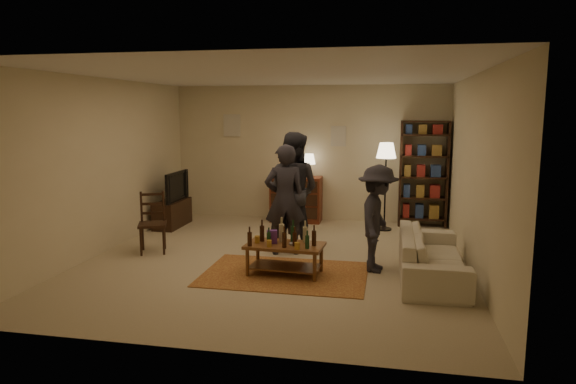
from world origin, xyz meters
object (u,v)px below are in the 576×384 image
(dining_chair, at_px, (153,220))
(floor_lamp, at_px, (386,156))
(person_by_sofa, at_px, (377,219))
(dresser, at_px, (297,198))
(person_left, at_px, (285,200))
(sofa, at_px, (432,255))
(person_right, at_px, (292,191))
(tv_stand, at_px, (172,207))
(coffee_table, at_px, (284,247))
(bookshelf, at_px, (423,173))

(dining_chair, xyz_separation_m, floor_lamp, (3.55, 2.22, 0.87))
(floor_lamp, xyz_separation_m, person_by_sofa, (-0.07, -2.54, -0.63))
(dresser, relative_size, person_left, 0.80)
(sofa, height_order, person_left, person_left)
(floor_lamp, xyz_separation_m, person_right, (-1.44, -1.57, -0.44))
(tv_stand, height_order, person_left, person_left)
(coffee_table, relative_size, person_right, 0.57)
(tv_stand, bearing_deg, person_left, -30.09)
(coffee_table, bearing_deg, person_left, 101.40)
(tv_stand, xyz_separation_m, sofa, (4.64, -2.20, -0.08))
(tv_stand, relative_size, floor_lamp, 0.65)
(dresser, bearing_deg, coffee_table, -82.41)
(bookshelf, relative_size, floor_lamp, 1.24)
(dining_chair, height_order, bookshelf, bookshelf)
(tv_stand, xyz_separation_m, person_right, (2.55, -1.08, 0.55))
(coffee_table, xyz_separation_m, person_right, (-0.15, 1.38, 0.55))
(coffee_table, bearing_deg, sofa, 7.57)
(dresser, bearing_deg, dining_chair, -124.48)
(dining_chair, distance_m, sofa, 4.24)
(sofa, xyz_separation_m, person_right, (-2.10, 1.12, 0.63))
(person_left, xyz_separation_m, person_right, (0.05, 0.37, 0.08))
(coffee_table, xyz_separation_m, tv_stand, (-2.70, 2.46, 0.00))
(coffee_table, height_order, person_by_sofa, person_by_sofa)
(coffee_table, height_order, person_right, person_right)
(tv_stand, bearing_deg, dresser, 22.07)
(tv_stand, bearing_deg, sofa, -25.34)
(dresser, distance_m, sofa, 3.93)
(dresser, relative_size, floor_lamp, 0.84)
(person_by_sofa, bearing_deg, coffee_table, 115.27)
(sofa, bearing_deg, person_by_sofa, 78.07)
(coffee_table, relative_size, sofa, 0.51)
(tv_stand, relative_size, person_right, 0.57)
(dining_chair, xyz_separation_m, person_right, (2.11, 0.65, 0.43))
(tv_stand, relative_size, dresser, 0.78)
(coffee_table, height_order, dining_chair, dining_chair)
(person_right, bearing_deg, person_by_sofa, 156.92)
(coffee_table, relative_size, person_by_sofa, 0.72)
(sofa, bearing_deg, dining_chair, 83.60)
(coffee_table, relative_size, dresser, 0.78)
(dresser, relative_size, person_by_sofa, 0.92)
(dining_chair, bearing_deg, person_by_sofa, -27.70)
(person_by_sofa, bearing_deg, sofa, -95.35)
(coffee_table, bearing_deg, bookshelf, 59.96)
(sofa, distance_m, person_left, 2.34)
(dining_chair, height_order, sofa, dining_chair)
(tv_stand, relative_size, person_left, 0.62)
(bookshelf, distance_m, person_by_sofa, 3.14)
(dresser, xyz_separation_m, bookshelf, (2.44, 0.07, 0.56))
(tv_stand, xyz_separation_m, person_by_sofa, (3.92, -2.05, 0.35))
(tv_stand, relative_size, person_by_sofa, 0.72)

